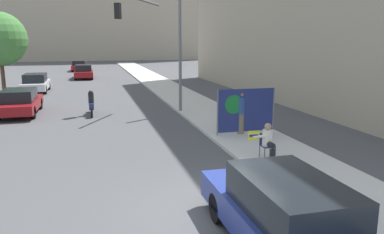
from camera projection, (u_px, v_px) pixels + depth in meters
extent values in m
plane|color=#4F4F51|center=(213.00, 211.00, 8.62)|extent=(160.00, 160.00, 0.00)
cube|color=beige|center=(190.00, 102.00, 23.67)|extent=(3.01, 90.00, 0.12)
cylinder|color=#474C56|center=(265.00, 154.00, 11.83)|extent=(0.03, 0.03, 0.40)
cylinder|color=#474C56|center=(275.00, 154.00, 11.93)|extent=(0.03, 0.03, 0.40)
cylinder|color=#474C56|center=(260.00, 151.00, 12.18)|extent=(0.03, 0.03, 0.40)
cylinder|color=#474C56|center=(270.00, 150.00, 12.28)|extent=(0.03, 0.03, 0.40)
cube|color=navy|center=(268.00, 146.00, 12.01)|extent=(0.40, 0.40, 0.02)
cube|color=navy|center=(265.00, 139.00, 12.15)|extent=(0.40, 0.02, 0.38)
cylinder|color=black|center=(270.00, 144.00, 11.84)|extent=(0.18, 0.42, 0.18)
cylinder|color=black|center=(273.00, 156.00, 11.71)|extent=(0.16, 0.16, 0.40)
cube|color=black|center=(273.00, 161.00, 11.68)|extent=(0.20, 0.28, 0.10)
cylinder|color=silver|center=(267.00, 138.00, 11.99)|extent=(0.34, 0.34, 0.52)
sphere|color=tan|center=(268.00, 126.00, 11.91)|extent=(0.22, 0.22, 0.22)
cylinder|color=silver|center=(259.00, 137.00, 11.81)|extent=(0.45, 0.09, 0.09)
cube|color=yellow|center=(253.00, 136.00, 11.75)|extent=(0.37, 0.02, 0.31)
cube|color=navy|center=(254.00, 136.00, 11.74)|extent=(0.28, 0.01, 0.07)
cylinder|color=#756651|center=(241.00, 123.00, 15.29)|extent=(0.28, 0.28, 0.84)
cylinder|color=navy|center=(241.00, 105.00, 15.14)|extent=(0.34, 0.34, 0.66)
sphere|color=#936B4C|center=(241.00, 95.00, 15.06)|extent=(0.22, 0.22, 0.22)
cylinder|color=slate|center=(218.00, 113.00, 14.86)|extent=(0.06, 0.06, 1.85)
cylinder|color=slate|center=(273.00, 110.00, 15.48)|extent=(0.06, 0.06, 1.85)
cube|color=navy|center=(246.00, 110.00, 15.16)|extent=(2.44, 0.02, 1.75)
cylinder|color=#197A33|center=(234.00, 104.00, 14.95)|extent=(0.77, 0.01, 0.77)
cylinder|color=slate|center=(180.00, 55.00, 19.86)|extent=(0.16, 0.16, 6.04)
cylinder|color=slate|center=(148.00, 2.00, 19.69)|extent=(1.71, 3.11, 0.11)
cube|color=black|center=(118.00, 11.00, 20.14)|extent=(0.41, 0.41, 0.84)
sphere|color=green|center=(118.00, 16.00, 20.20)|extent=(0.18, 0.18, 0.18)
cube|color=navy|center=(283.00, 225.00, 6.80)|extent=(1.70, 4.78, 0.58)
cube|color=black|center=(290.00, 197.00, 6.50)|extent=(1.46, 2.49, 0.67)
cylinder|color=black|center=(218.00, 208.00, 8.07)|extent=(0.22, 0.64, 0.64)
cylinder|color=black|center=(280.00, 200.00, 8.44)|extent=(0.22, 0.64, 0.64)
cube|color=maroon|center=(20.00, 105.00, 19.95)|extent=(1.84, 4.60, 0.48)
cube|color=black|center=(18.00, 95.00, 19.67)|extent=(1.58, 2.39, 0.59)
cylinder|color=black|center=(9.00, 105.00, 21.13)|extent=(0.22, 0.64, 0.64)
cylinder|color=black|center=(40.00, 103.00, 21.55)|extent=(0.22, 0.64, 0.64)
cylinder|color=black|center=(33.00, 112.00, 18.85)|extent=(0.22, 0.64, 0.64)
cube|color=silver|center=(36.00, 85.00, 28.66)|extent=(1.75, 4.44, 0.52)
cube|color=black|center=(35.00, 78.00, 28.38)|extent=(1.50, 2.31, 0.63)
cylinder|color=black|center=(28.00, 86.00, 29.81)|extent=(0.22, 0.64, 0.64)
cylinder|color=black|center=(49.00, 86.00, 30.20)|extent=(0.22, 0.64, 0.64)
cylinder|color=black|center=(22.00, 90.00, 27.21)|extent=(0.22, 0.64, 0.64)
cylinder|color=black|center=(45.00, 90.00, 27.60)|extent=(0.22, 0.64, 0.64)
cube|color=maroon|center=(84.00, 73.00, 39.10)|extent=(1.84, 4.76, 0.54)
cube|color=black|center=(84.00, 68.00, 38.81)|extent=(1.58, 2.47, 0.64)
cylinder|color=black|center=(76.00, 74.00, 40.34)|extent=(0.22, 0.64, 0.64)
cylinder|color=black|center=(92.00, 74.00, 40.75)|extent=(0.22, 0.64, 0.64)
cylinder|color=black|center=(75.00, 77.00, 37.55)|extent=(0.22, 0.64, 0.64)
cylinder|color=black|center=(92.00, 77.00, 37.96)|extent=(0.22, 0.64, 0.64)
cube|color=maroon|center=(79.00, 67.00, 49.16)|extent=(1.81, 4.77, 0.49)
cube|color=black|center=(79.00, 63.00, 48.87)|extent=(1.55, 2.48, 0.60)
cylinder|color=black|center=(73.00, 68.00, 50.39)|extent=(0.22, 0.64, 0.64)
cylinder|color=black|center=(85.00, 68.00, 50.80)|extent=(0.22, 0.64, 0.64)
cylinder|color=black|center=(72.00, 69.00, 47.60)|extent=(0.22, 0.64, 0.64)
cylinder|color=black|center=(85.00, 69.00, 48.00)|extent=(0.22, 0.64, 0.64)
cube|color=navy|center=(91.00, 106.00, 19.82)|extent=(0.24, 0.89, 0.32)
cylinder|color=black|center=(91.00, 99.00, 19.70)|extent=(0.28, 0.28, 0.62)
sphere|color=black|center=(91.00, 93.00, 19.63)|extent=(0.24, 0.24, 0.24)
cylinder|color=black|center=(92.00, 107.00, 20.56)|extent=(0.10, 0.60, 0.60)
cylinder|color=black|center=(92.00, 112.00, 19.16)|extent=(0.10, 0.60, 0.60)
cylinder|color=brown|center=(3.00, 76.00, 27.54)|extent=(0.28, 0.28, 2.65)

